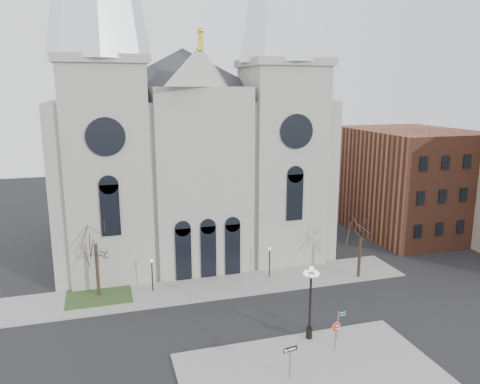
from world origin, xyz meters
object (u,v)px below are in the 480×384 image
object	(u,v)px
stop_sign	(336,330)
one_way_sign	(290,356)
street_name_sign	(339,323)
globe_lamp	(311,293)

from	to	relation	value
stop_sign	one_way_sign	distance (m)	5.08
stop_sign	street_name_sign	size ratio (longest dim) A/B	0.95
globe_lamp	one_way_sign	distance (m)	5.93
globe_lamp	one_way_sign	size ratio (longest dim) A/B	2.51
stop_sign	globe_lamp	bearing A→B (deg)	128.90
stop_sign	one_way_sign	size ratio (longest dim) A/B	0.95
one_way_sign	street_name_sign	xyz separation A→B (m)	(5.53, 3.47, -0.19)
street_name_sign	globe_lamp	bearing A→B (deg)	150.70
stop_sign	globe_lamp	size ratio (longest dim) A/B	0.38
stop_sign	street_name_sign	world-z (taller)	street_name_sign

